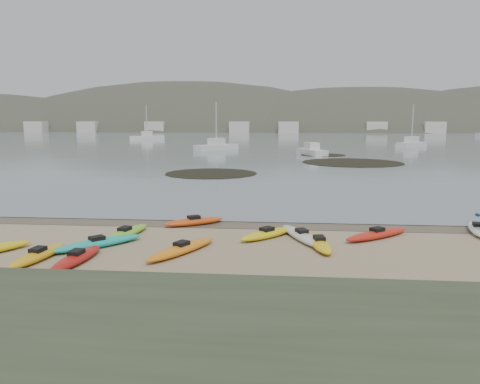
# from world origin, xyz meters

# --- Properties ---
(ground) EXTENTS (600.00, 600.00, 0.00)m
(ground) POSITION_xyz_m (0.00, 0.00, 0.00)
(ground) COLOR tan
(ground) RESTS_ON ground
(wet_sand) EXTENTS (60.00, 60.00, 0.00)m
(wet_sand) POSITION_xyz_m (0.00, -0.30, 0.00)
(wet_sand) COLOR brown
(wet_sand) RESTS_ON ground
(water) EXTENTS (1200.00, 1200.00, 0.00)m
(water) POSITION_xyz_m (0.00, 300.00, 0.01)
(water) COLOR slate
(water) RESTS_ON ground
(kayaks) EXTENTS (21.52, 8.89, 0.34)m
(kayaks) POSITION_xyz_m (-0.87, -4.08, 0.17)
(kayaks) COLOR red
(kayaks) RESTS_ON ground
(kelp_mats) EXTENTS (24.42, 30.28, 0.04)m
(kelp_mats) POSITION_xyz_m (5.31, 30.12, 0.03)
(kelp_mats) COLOR black
(kelp_mats) RESTS_ON water
(moored_boats) EXTENTS (94.60, 75.66, 1.20)m
(moored_boats) POSITION_xyz_m (12.80, 76.92, 0.54)
(moored_boats) COLOR silver
(moored_boats) RESTS_ON ground
(far_hills) EXTENTS (550.00, 135.00, 80.00)m
(far_hills) POSITION_xyz_m (39.38, 193.97, -15.93)
(far_hills) COLOR #384235
(far_hills) RESTS_ON ground
(far_town) EXTENTS (199.00, 5.00, 4.00)m
(far_town) POSITION_xyz_m (6.00, 145.00, 2.00)
(far_town) COLOR beige
(far_town) RESTS_ON ground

